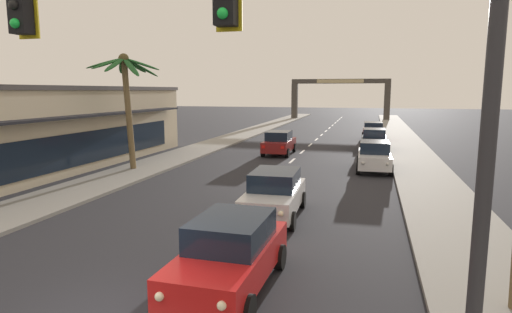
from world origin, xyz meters
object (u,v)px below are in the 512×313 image
sedan_parked_mid_kerb (374,156)px  town_gateway_arch (340,93)px  traffic_signal_mast (232,43)px  storefront_strip_left (34,128)px  sedan_parked_far_kerb (374,140)px  sedan_third_in_queue (274,193)px  sedan_parked_nearest_kerb (373,131)px  sedan_lead_at_stop_bar (230,253)px  sedan_oncoming_far (279,143)px  palm_left_second (125,83)px

sedan_parked_mid_kerb → town_gateway_arch: 44.25m
traffic_signal_mast → town_gateway_arch: size_ratio=0.77×
storefront_strip_left → town_gateway_arch: 50.63m
sedan_parked_far_kerb → storefront_strip_left: 23.15m
sedan_third_in_queue → town_gateway_arch: 54.35m
traffic_signal_mast → sedan_parked_mid_kerb: (2.33, 18.98, -4.42)m
sedan_parked_far_kerb → sedan_parked_nearest_kerb: bearing=90.5°
sedan_parked_nearest_kerb → sedan_parked_far_kerb: size_ratio=1.01×
traffic_signal_mast → sedan_lead_at_stop_bar: traffic_signal_mast is taller
sedan_third_in_queue → sedan_parked_mid_kerb: 10.98m
sedan_parked_nearest_kerb → storefront_strip_left: size_ratio=0.19×
sedan_oncoming_far → traffic_signal_mast: bearing=-79.8°
sedan_third_in_queue → palm_left_second: (-10.06, 6.75, 4.14)m
sedan_oncoming_far → town_gateway_arch: 39.20m
sedan_parked_nearest_kerb → storefront_strip_left: (-18.79, -20.52, 1.56)m
sedan_lead_at_stop_bar → storefront_strip_left: bearing=143.7°
town_gateway_arch → traffic_signal_mast: bearing=-87.4°
sedan_lead_at_stop_bar → palm_left_second: size_ratio=0.68×
sedan_parked_mid_kerb → sedan_third_in_queue: bearing=-108.9°
sedan_lead_at_stop_bar → town_gateway_arch: size_ratio=0.29×
sedan_oncoming_far → sedan_parked_nearest_kerb: (6.54, 10.84, 0.00)m
sedan_oncoming_far → sedan_parked_far_kerb: same height
sedan_lead_at_stop_bar → sedan_oncoming_far: (-3.31, 21.11, 0.00)m
traffic_signal_mast → town_gateway_arch: traffic_signal_mast is taller
storefront_strip_left → sedan_oncoming_far: bearing=38.3°
traffic_signal_mast → sedan_oncoming_far: size_ratio=2.62×
sedan_lead_at_stop_bar → sedan_third_in_queue: size_ratio=1.00×
sedan_parked_far_kerb → palm_left_second: size_ratio=0.68×
sedan_lead_at_stop_bar → town_gateway_arch: 60.27m
sedan_parked_far_kerb → storefront_strip_left: (-18.85, -13.36, 1.56)m
sedan_oncoming_far → palm_left_second: bearing=-129.8°
sedan_parked_far_kerb → sedan_oncoming_far: bearing=-150.9°
sedan_oncoming_far → sedan_parked_mid_kerb: size_ratio=1.00×
traffic_signal_mast → storefront_strip_left: (-16.50, 14.08, -2.85)m
sedan_third_in_queue → storefront_strip_left: (-15.28, 5.50, 1.56)m
sedan_third_in_queue → sedan_parked_nearest_kerb: 26.26m
sedan_parked_nearest_kerb → sedan_oncoming_far: bearing=-121.1°
palm_left_second → town_gateway_arch: 48.23m
sedan_oncoming_far → town_gateway_arch: town_gateway_arch is taller
sedan_lead_at_stop_bar → sedan_parked_nearest_kerb: 32.11m
palm_left_second → storefront_strip_left: palm_left_second is taller
sedan_third_in_queue → storefront_strip_left: size_ratio=0.19×
storefront_strip_left → town_gateway_arch: town_gateway_arch is taller
storefront_strip_left → traffic_signal_mast: bearing=-40.5°
traffic_signal_mast → sedan_parked_mid_kerb: bearing=83.0°
sedan_lead_at_stop_bar → sedan_parked_far_kerb: same height
traffic_signal_mast → storefront_strip_left: bearing=139.5°
sedan_lead_at_stop_bar → traffic_signal_mast: bearing=-70.4°
sedan_third_in_queue → sedan_parked_mid_kerb: same height
sedan_parked_mid_kerb → sedan_parked_far_kerb: same height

